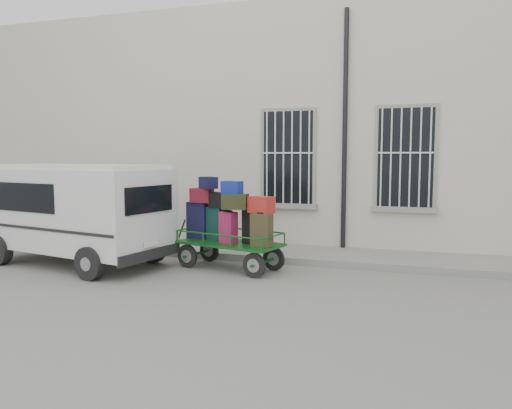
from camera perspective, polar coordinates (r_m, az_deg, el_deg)
The scene contains 5 objects.
ground at distance 9.34m, azimuth 1.46°, elevation -8.61°, with size 80.00×80.00×0.00m, color slate.
building at distance 14.43m, azimuth 7.77°, elevation 8.34°, with size 24.00×5.15×6.00m.
sidewalk at distance 11.40m, azimuth 4.62°, elevation -5.65°, with size 24.00×1.70×0.15m, color slate.
luggage_cart at distance 10.10m, azimuth -3.16°, elevation -2.17°, with size 2.53×1.46×1.86m.
van at distance 11.18m, azimuth -20.00°, elevation -0.32°, with size 4.44×2.54×2.11m.
Camera 1 is at (2.57, -8.69, 2.29)m, focal length 35.00 mm.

